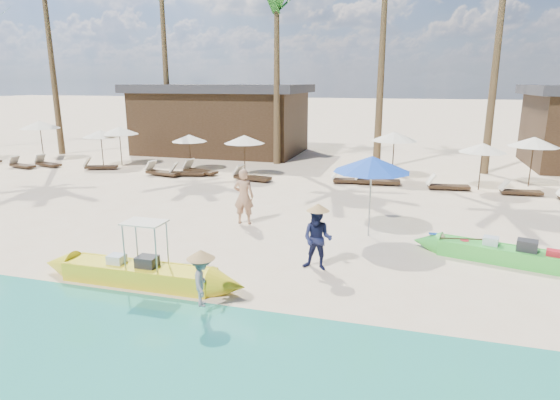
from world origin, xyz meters
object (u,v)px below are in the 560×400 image
(yellow_canoe, at_px, (139,273))
(tourist, at_px, (244,197))
(blue_umbrella, at_px, (372,164))
(green_canoe, at_px, (507,254))

(yellow_canoe, bearing_deg, tourist, 82.05)
(tourist, relative_size, blue_umbrella, 0.75)
(green_canoe, xyz_separation_m, blue_umbrella, (-3.60, 1.20, 1.95))
(green_canoe, bearing_deg, yellow_canoe, -142.05)
(green_canoe, distance_m, tourist, 7.76)
(yellow_canoe, distance_m, tourist, 5.11)
(green_canoe, relative_size, yellow_canoe, 0.91)
(green_canoe, relative_size, blue_umbrella, 2.17)
(yellow_canoe, height_order, blue_umbrella, blue_umbrella)
(tourist, distance_m, blue_umbrella, 4.21)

